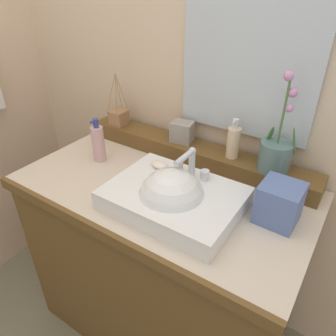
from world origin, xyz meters
The scene contains 13 objects.
floor centered at (0.00, 0.00, -0.05)m, with size 2.93×3.81×0.10m, color #746D55.
wall_back centered at (0.00, 0.43, 1.25)m, with size 2.93×0.20×2.49m, color beige.
vanity_cabinet centered at (0.00, 0.00, 0.44)m, with size 1.14×0.64×0.88m.
back_ledge centered at (0.00, 0.24, 0.91)m, with size 1.07×0.13×0.07m, color brown.
sink_basin centered at (0.11, -0.09, 0.91)m, with size 0.46×0.34×0.27m.
soap_bar centered at (-0.02, 0.01, 0.96)m, with size 0.07×0.04×0.02m, color #EFDEC9.
potted_plant centered at (0.35, 0.23, 1.02)m, with size 0.13×0.12×0.37m.
soap_dispenser centered at (0.18, 0.24, 1.01)m, with size 0.05×0.05×0.16m.
reed_diffuser centered at (-0.41, 0.23, 0.98)m, with size 0.08×0.09×0.25m.
trinket_box centered at (-0.06, 0.25, 0.99)m, with size 0.09×0.07×0.09m, color gray.
lotion_bottle centered at (-0.34, 0.01, 0.96)m, with size 0.05×0.06×0.19m.
tissue_box centered at (0.43, 0.05, 0.94)m, with size 0.13×0.13×0.14m, color #556BA3.
mirror centered at (0.17, 0.31, 1.34)m, with size 0.53×0.02×0.64m, color silver.
Camera 1 is at (0.58, -0.84, 1.58)m, focal length 34.06 mm.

